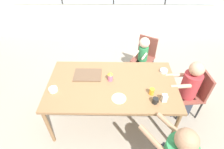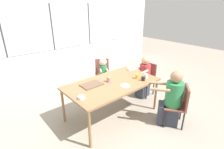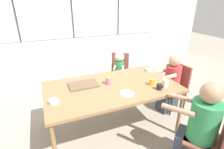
% 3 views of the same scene
% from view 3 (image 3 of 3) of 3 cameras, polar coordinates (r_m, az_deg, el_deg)
% --- Properties ---
extents(ground_plane, '(16.00, 16.00, 0.00)m').
position_cam_3_polar(ground_plane, '(2.94, 0.00, -17.29)').
color(ground_plane, gray).
extents(wall_back_with_windows, '(8.40, 0.08, 2.80)m').
position_cam_3_polar(wall_back_with_windows, '(4.91, -12.87, 17.10)').
color(wall_back_with_windows, silver).
rests_on(wall_back_with_windows, ground_plane).
extents(dining_table, '(1.88, 1.04, 0.77)m').
position_cam_3_polar(dining_table, '(2.53, 0.00, -4.84)').
color(dining_table, olive).
rests_on(dining_table, ground_plane).
extents(chair_for_woman_green_shirt, '(0.44, 0.44, 0.85)m').
position_cam_3_polar(chair_for_woman_green_shirt, '(3.42, 20.39, -2.71)').
color(chair_for_woman_green_shirt, brown).
rests_on(chair_for_woman_green_shirt, ground_plane).
extents(chair_for_man_blue_shirt, '(0.56, 0.56, 0.85)m').
position_cam_3_polar(chair_for_man_blue_shirt, '(2.37, 30.34, -17.23)').
color(chair_for_man_blue_shirt, brown).
rests_on(chair_for_man_blue_shirt, ground_plane).
extents(chair_for_toddler, '(0.55, 0.55, 0.85)m').
position_cam_3_polar(chair_for_toddler, '(3.84, 2.52, 1.77)').
color(chair_for_toddler, brown).
rests_on(chair_for_toddler, ground_plane).
extents(person_woman_green_shirt, '(0.53, 0.33, 1.07)m').
position_cam_3_polar(person_woman_green_shirt, '(3.30, 18.49, -3.33)').
color(person_woman_green_shirt, '#333847').
rests_on(person_woman_green_shirt, ground_plane).
extents(person_man_blue_shirt, '(0.60, 0.66, 1.14)m').
position_cam_3_polar(person_man_blue_shirt, '(2.36, 26.33, -16.06)').
color(person_man_blue_shirt, '#333847').
rests_on(person_man_blue_shirt, ground_plane).
extents(person_toddler, '(0.33, 0.39, 0.93)m').
position_cam_3_polar(person_toddler, '(3.72, 2.31, 0.43)').
color(person_toddler, '#333847').
rests_on(person_toddler, ground_plane).
extents(food_tray_dark, '(0.42, 0.29, 0.02)m').
position_cam_3_polar(food_tray_dark, '(2.56, -9.33, -3.29)').
color(food_tray_dark, brown).
rests_on(food_tray_dark, dining_table).
extents(coffee_mug, '(0.08, 0.07, 0.08)m').
position_cam_3_polar(coffee_mug, '(2.48, 15.23, -3.87)').
color(coffee_mug, black).
rests_on(coffee_mug, dining_table).
extents(sippy_cup, '(0.08, 0.08, 0.15)m').
position_cam_3_polar(sippy_cup, '(2.53, -1.23, -1.58)').
color(sippy_cup, '#CC668C').
rests_on(sippy_cup, dining_table).
extents(juice_glass, '(0.07, 0.07, 0.10)m').
position_cam_3_polar(juice_glass, '(2.58, 12.83, -2.41)').
color(juice_glass, gold).
rests_on(juice_glass, dining_table).
extents(milk_carton_small, '(0.06, 0.06, 0.11)m').
position_cam_3_polar(milk_carton_small, '(2.57, 17.00, -2.81)').
color(milk_carton_small, silver).
rests_on(milk_carton_small, dining_table).
extents(bowl_white_shallow, '(0.12, 0.12, 0.04)m').
position_cam_3_polar(bowl_white_shallow, '(3.07, 12.01, 1.47)').
color(bowl_white_shallow, silver).
rests_on(bowl_white_shallow, dining_table).
extents(bowl_cereal, '(0.12, 0.12, 0.05)m').
position_cam_3_polar(bowl_cereal, '(2.22, -18.47, -8.35)').
color(bowl_cereal, white).
rests_on(bowl_cereal, dining_table).
extents(plate_tortillas, '(0.19, 0.19, 0.01)m').
position_cam_3_polar(plate_tortillas, '(2.32, 4.88, -6.21)').
color(plate_tortillas, beige).
rests_on(plate_tortillas, dining_table).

